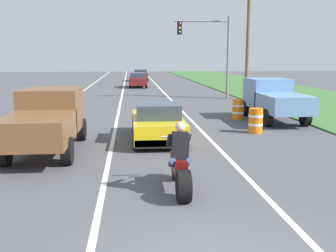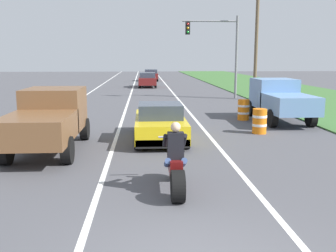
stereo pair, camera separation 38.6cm
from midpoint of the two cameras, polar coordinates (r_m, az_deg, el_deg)
The scene contains 14 objects.
lane_stripe_left_solid at distance 25.50m, azimuth -15.63°, elevation 2.88°, with size 0.14×120.00×0.01m, color white.
lane_stripe_right_solid at distance 25.26m, azimuth 0.69°, elevation 3.18°, with size 0.14×120.00×0.01m, color white.
lane_stripe_centre_dashed at distance 25.12m, azimuth -7.51°, elevation 3.06°, with size 0.14×120.00×0.01m, color white.
grass_verge_right at distance 28.20m, azimuth 21.62°, elevation 3.25°, with size 10.00×120.00×0.06m, color #3D6B33.
motorcycle_with_rider at distance 8.76m, azimuth 0.51°, elevation -6.05°, with size 0.70×2.21×1.62m.
sports_car_yellow at distance 14.35m, azimuth -2.32°, elevation 0.44°, with size 1.84×4.30×1.37m.
pickup_truck_left_lane_brown at distance 13.06m, azimuth -18.23°, elevation 1.11°, with size 2.02×4.80×1.98m.
pickup_truck_right_shoulder_light_blue at distance 19.31m, azimuth 14.75°, elevation 4.02°, with size 2.02×4.80×1.98m.
traffic_light_mast_near at distance 29.20m, azimuth 6.07°, elevation 11.84°, with size 4.11×0.34×6.00m.
utility_pole_roadside at distance 28.80m, azimuth 11.24°, elevation 11.71°, with size 0.24×0.24×7.91m, color brown.
construction_barrel_nearest at distance 16.03m, azimuth 12.06°, elevation 0.79°, with size 0.58×0.58×1.00m.
construction_barrel_mid at distance 19.34m, azimuth 9.68°, elevation 2.42°, with size 0.58×0.58×1.00m.
distant_car_far_ahead at distance 40.04m, azimuth -4.73°, elevation 6.79°, with size 1.80×4.00×1.50m.
distant_car_further_ahead at distance 50.82m, azimuth -4.26°, elevation 7.48°, with size 1.80×4.00×1.50m.
Camera 1 is at (-1.13, -4.91, 3.02)m, focal length 41.49 mm.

